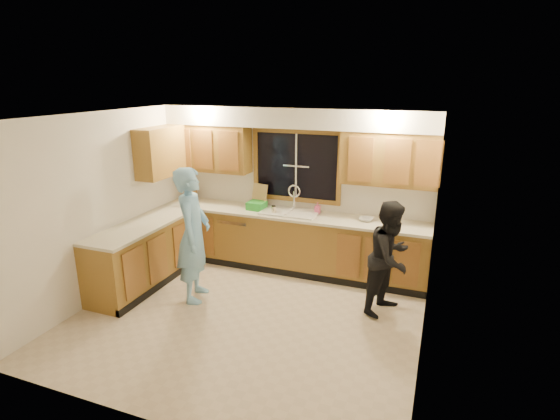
% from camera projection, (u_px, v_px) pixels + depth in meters
% --- Properties ---
extents(floor, '(4.20, 4.20, 0.00)m').
position_uv_depth(floor, '(247.00, 317.00, 5.54)').
color(floor, beige).
rests_on(floor, ground).
extents(ceiling, '(4.20, 4.20, 0.00)m').
position_uv_depth(ceiling, '(242.00, 116.00, 4.82)').
color(ceiling, white).
extents(wall_back, '(4.20, 0.00, 4.20)m').
position_uv_depth(wall_back, '(296.00, 188.00, 6.88)').
color(wall_back, silver).
rests_on(wall_back, ground).
extents(wall_left, '(0.00, 3.80, 3.80)m').
position_uv_depth(wall_left, '(104.00, 206.00, 5.89)').
color(wall_left, silver).
rests_on(wall_left, ground).
extents(wall_right, '(0.00, 3.80, 3.80)m').
position_uv_depth(wall_right, '(431.00, 247.00, 4.46)').
color(wall_right, silver).
rests_on(wall_right, ground).
extents(base_cabinets_back, '(4.20, 0.60, 0.88)m').
position_uv_depth(base_cabinets_back, '(290.00, 242.00, 6.84)').
color(base_cabinets_back, olive).
rests_on(base_cabinets_back, ground).
extents(base_cabinets_left, '(0.60, 1.90, 0.88)m').
position_uv_depth(base_cabinets_left, '(144.00, 255.00, 6.33)').
color(base_cabinets_left, olive).
rests_on(base_cabinets_left, ground).
extents(countertop_back, '(4.20, 0.63, 0.04)m').
position_uv_depth(countertop_back, '(289.00, 214.00, 6.70)').
color(countertop_back, beige).
rests_on(countertop_back, base_cabinets_back).
extents(countertop_left, '(0.63, 1.90, 0.04)m').
position_uv_depth(countertop_left, '(142.00, 225.00, 6.20)').
color(countertop_left, beige).
rests_on(countertop_left, base_cabinets_left).
extents(upper_cabinets_left, '(1.35, 0.33, 0.75)m').
position_uv_depth(upper_cabinets_left, '(210.00, 148.00, 7.05)').
color(upper_cabinets_left, olive).
rests_on(upper_cabinets_left, wall_back).
extents(upper_cabinets_right, '(1.35, 0.33, 0.75)m').
position_uv_depth(upper_cabinets_right, '(390.00, 159.00, 6.08)').
color(upper_cabinets_right, olive).
rests_on(upper_cabinets_right, wall_back).
extents(upper_cabinets_return, '(0.33, 0.90, 0.75)m').
position_uv_depth(upper_cabinets_return, '(161.00, 152.00, 6.67)').
color(upper_cabinets_return, olive).
rests_on(upper_cabinets_return, wall_left).
extents(soffit, '(4.20, 0.35, 0.30)m').
position_uv_depth(soffit, '(293.00, 118.00, 6.40)').
color(soffit, silver).
rests_on(soffit, wall_back).
extents(window_frame, '(1.44, 0.03, 1.14)m').
position_uv_depth(window_frame, '(296.00, 166.00, 6.77)').
color(window_frame, black).
rests_on(window_frame, wall_back).
extents(sink, '(0.86, 0.52, 0.57)m').
position_uv_depth(sink, '(290.00, 216.00, 6.72)').
color(sink, silver).
rests_on(sink, countertop_back).
extents(dishwasher, '(0.60, 0.56, 0.82)m').
position_uv_depth(dishwasher, '(240.00, 237.00, 7.13)').
color(dishwasher, silver).
rests_on(dishwasher, floor).
extents(stove, '(0.58, 0.75, 0.90)m').
position_uv_depth(stove, '(117.00, 270.00, 5.82)').
color(stove, silver).
rests_on(stove, floor).
extents(man, '(0.61, 0.76, 1.83)m').
position_uv_depth(man, '(193.00, 235.00, 5.78)').
color(man, '#7DBCEC').
rests_on(man, floor).
extents(woman, '(0.80, 0.88, 1.47)m').
position_uv_depth(woman, '(390.00, 258.00, 5.49)').
color(woman, black).
rests_on(woman, floor).
extents(knife_block, '(0.15, 0.14, 0.21)m').
position_uv_depth(knife_block, '(194.00, 193.00, 7.44)').
color(knife_block, '#945E29').
rests_on(knife_block, countertop_back).
extents(cutting_board, '(0.30, 0.17, 0.37)m').
position_uv_depth(cutting_board, '(259.00, 195.00, 6.99)').
color(cutting_board, tan).
rests_on(cutting_board, countertop_back).
extents(dish_crate, '(0.28, 0.26, 0.12)m').
position_uv_depth(dish_crate, '(257.00, 206.00, 6.87)').
color(dish_crate, '#25902C').
rests_on(dish_crate, countertop_back).
extents(soap_bottle, '(0.08, 0.08, 0.17)m').
position_uv_depth(soap_bottle, '(318.00, 208.00, 6.66)').
color(soap_bottle, '#DD548B').
rests_on(soap_bottle, countertop_back).
extents(bowl, '(0.20, 0.20, 0.05)m').
position_uv_depth(bowl, '(366.00, 219.00, 6.32)').
color(bowl, silver).
rests_on(bowl, countertop_back).
extents(can_left, '(0.08, 0.08, 0.12)m').
position_uv_depth(can_left, '(274.00, 210.00, 6.63)').
color(can_left, '#C3B496').
rests_on(can_left, countertop_back).
extents(can_right, '(0.07, 0.07, 0.12)m').
position_uv_depth(can_right, '(274.00, 209.00, 6.69)').
color(can_right, '#C3B496').
rests_on(can_right, countertop_back).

